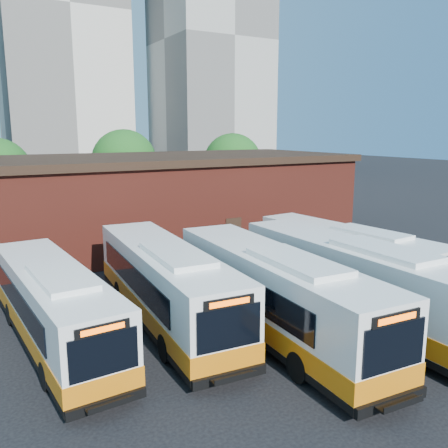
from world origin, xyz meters
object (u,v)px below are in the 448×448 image
bus_farwest (54,309)px  bus_midwest (273,296)px  bus_west (165,287)px  bus_mideast (354,284)px  bus_east (348,258)px

bus_farwest → bus_midwest: bus_midwest is taller
bus_farwest → bus_west: bus_west is taller
bus_mideast → bus_east: 5.00m
bus_mideast → bus_east: bearing=48.9°
bus_farwest → bus_east: (15.11, -0.09, 0.00)m
bus_west → bus_farwest: bearing=-176.4°
bus_west → bus_east: bus_west is taller
bus_west → bus_east: bearing=3.2°
bus_midwest → bus_west: bearing=136.9°
bus_midwest → bus_farwest: bearing=159.6°
bus_mideast → bus_west: bearing=152.0°
bus_farwest → bus_mideast: 12.43m
bus_mideast → bus_farwest: bearing=162.0°
bus_west → bus_midwest: size_ratio=0.97×
bus_farwest → bus_east: 15.11m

